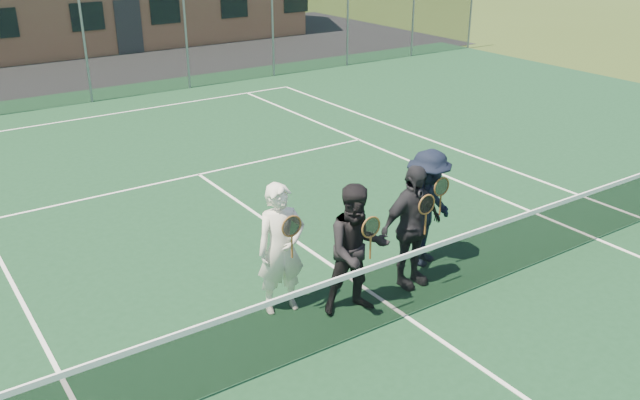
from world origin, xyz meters
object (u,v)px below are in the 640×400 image
(tennis_net, at_px, (407,282))
(player_b, at_px, (357,250))
(player_c, at_px, (412,226))
(player_a, at_px, (281,249))
(player_d, at_px, (427,208))

(tennis_net, xyz_separation_m, player_b, (-0.44, 0.50, 0.38))
(tennis_net, height_order, player_b, player_b)
(tennis_net, bearing_deg, player_b, 131.39)
(tennis_net, distance_m, player_c, 0.97)
(player_a, xyz_separation_m, player_b, (0.80, -0.58, -0.00))
(player_a, height_order, player_b, same)
(player_c, bearing_deg, player_b, -172.46)
(player_a, relative_size, player_b, 1.00)
(player_b, xyz_separation_m, player_c, (1.06, 0.14, 0.00))
(player_c, height_order, player_d, same)
(tennis_net, relative_size, player_c, 6.49)
(player_c, bearing_deg, player_d, 30.18)
(player_a, bearing_deg, player_d, -1.90)
(player_b, distance_m, player_c, 1.07)
(tennis_net, distance_m, player_b, 0.77)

